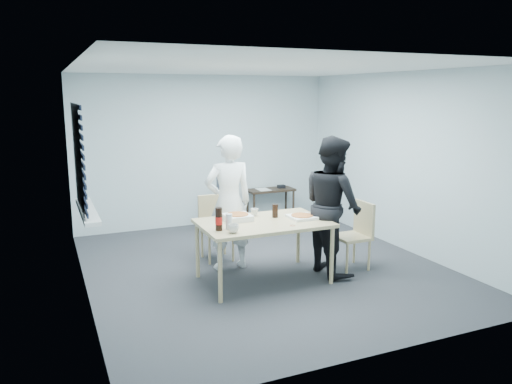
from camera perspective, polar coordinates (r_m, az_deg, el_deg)
name	(u,v)px	position (r m, az deg, el deg)	size (l,w,h in m)	color
room	(81,166)	(6.28, -19.36, 2.85)	(5.00, 5.00, 5.00)	#2E2D32
dining_table	(264,226)	(6.09, 0.87, -3.93)	(1.55, 0.98, 0.75)	#C9B980
chair_far	(215,222)	(7.02, -4.70, -3.47)	(0.42, 0.42, 0.89)	#C9B980
chair_right	(357,230)	(6.72, 11.48, -4.31)	(0.42, 0.42, 0.89)	#C9B980
person_white	(229,203)	(6.50, -3.14, -1.25)	(0.65, 0.42, 1.77)	white
person_black	(332,205)	(6.43, 8.73, -1.49)	(0.86, 0.47, 1.77)	black
side_table	(271,193)	(9.10, 1.68, -0.14)	(0.87, 0.38, 0.58)	#35231A
stool	(227,206)	(8.27, -3.28, -1.65)	(0.40, 0.40, 0.56)	black
backpack	(228,187)	(8.19, -3.27, 0.54)	(0.31, 0.23, 0.44)	slate
pizza_box_a	(237,217)	(6.14, -2.13, -2.87)	(0.32, 0.32, 0.08)	white
pizza_box_b	(302,217)	(6.25, 5.28, -2.83)	(0.32, 0.32, 0.05)	white
mug_a	(233,229)	(5.58, -2.59, -4.19)	(0.12, 0.12, 0.10)	silver
mug_b	(254,212)	(6.35, -0.18, -2.32)	(0.10, 0.10, 0.09)	silver
cola_glass	(275,211)	(6.26, 2.20, -2.16)	(0.08, 0.08, 0.17)	black
soda_bottle	(219,219)	(5.67, -4.27, -3.15)	(0.08, 0.08, 0.27)	black
plastic_cups	(229,222)	(5.72, -3.11, -3.39)	(0.08, 0.08, 0.18)	silver
rubber_band	(292,226)	(5.90, 4.19, -3.84)	(0.06, 0.06, 0.00)	red
papers	(263,189)	(9.02, 0.83, 0.30)	(0.21, 0.29, 0.00)	white
black_box	(281,187)	(9.18, 2.91, 0.63)	(0.13, 0.09, 0.06)	black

